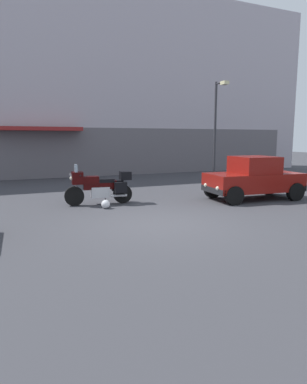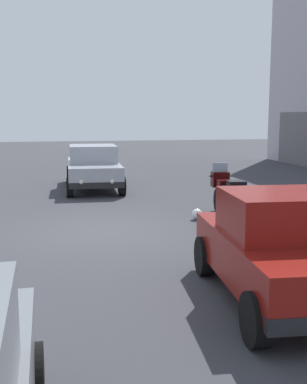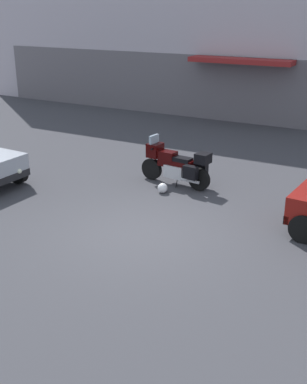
# 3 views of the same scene
# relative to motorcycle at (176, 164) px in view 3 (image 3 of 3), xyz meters

# --- Properties ---
(ground_plane) EXTENTS (80.00, 80.00, 0.00)m
(ground_plane) POSITION_rel_motorcycle_xyz_m (0.73, -3.26, -0.62)
(ground_plane) COLOR #38383D
(motorcycle) EXTENTS (2.26, 0.85, 1.36)m
(motorcycle) POSITION_rel_motorcycle_xyz_m (0.00, 0.00, 0.00)
(motorcycle) COLOR black
(motorcycle) RESTS_ON ground
(helmet) EXTENTS (0.28, 0.28, 0.28)m
(helmet) POSITION_rel_motorcycle_xyz_m (-0.03, -0.76, -0.48)
(helmet) COLOR silver
(helmet) RESTS_ON ground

